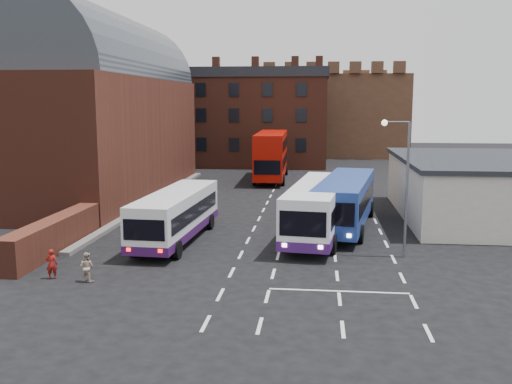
# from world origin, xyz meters

# --- Properties ---
(ground) EXTENTS (180.00, 180.00, 0.00)m
(ground) POSITION_xyz_m (0.00, 0.00, 0.00)
(ground) COLOR black
(railway_station) EXTENTS (12.00, 28.00, 16.00)m
(railway_station) POSITION_xyz_m (-15.50, 21.00, 7.64)
(railway_station) COLOR #602B1E
(railway_station) RESTS_ON ground
(forecourt_wall) EXTENTS (1.20, 10.00, 1.80)m
(forecourt_wall) POSITION_xyz_m (-10.20, 2.00, 0.90)
(forecourt_wall) COLOR #602B1E
(forecourt_wall) RESTS_ON ground
(cream_building) EXTENTS (10.40, 16.40, 4.25)m
(cream_building) POSITION_xyz_m (15.00, 14.00, 2.16)
(cream_building) COLOR beige
(cream_building) RESTS_ON ground
(brick_terrace) EXTENTS (22.00, 10.00, 11.00)m
(brick_terrace) POSITION_xyz_m (-6.00, 46.00, 5.50)
(brick_terrace) COLOR brown
(brick_terrace) RESTS_ON ground
(castle_keep) EXTENTS (22.00, 22.00, 12.00)m
(castle_keep) POSITION_xyz_m (6.00, 66.00, 6.00)
(castle_keep) COLOR brown
(castle_keep) RESTS_ON ground
(bus_white_outbound) EXTENTS (3.13, 10.74, 2.90)m
(bus_white_outbound) POSITION_xyz_m (-4.15, 5.09, 1.71)
(bus_white_outbound) COLOR silver
(bus_white_outbound) RESTS_ON ground
(bus_white_inbound) EXTENTS (4.10, 12.05, 3.22)m
(bus_white_inbound) POSITION_xyz_m (4.03, 6.96, 1.90)
(bus_white_inbound) COLOR white
(bus_white_inbound) RESTS_ON ground
(bus_blue) EXTENTS (4.60, 12.17, 3.24)m
(bus_blue) POSITION_xyz_m (5.83, 9.62, 1.91)
(bus_blue) COLOR navy
(bus_blue) RESTS_ON ground
(bus_red_double) EXTENTS (3.30, 12.41, 4.94)m
(bus_red_double) POSITION_xyz_m (-0.78, 31.87, 2.63)
(bus_red_double) COLOR #AA0A01
(bus_red_double) RESTS_ON ground
(street_lamp) EXTENTS (1.45, 0.39, 7.17)m
(street_lamp) POSITION_xyz_m (8.35, 2.91, 4.33)
(street_lamp) COLOR slate
(street_lamp) RESTS_ON ground
(pedestrian_red) EXTENTS (0.58, 0.45, 1.40)m
(pedestrian_red) POSITION_xyz_m (-8.09, -2.64, 0.70)
(pedestrian_red) COLOR maroon
(pedestrian_red) RESTS_ON ground
(pedestrian_beige) EXTENTS (0.75, 0.64, 1.36)m
(pedestrian_beige) POSITION_xyz_m (-6.31, -2.88, 0.68)
(pedestrian_beige) COLOR tan
(pedestrian_beige) RESTS_ON ground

